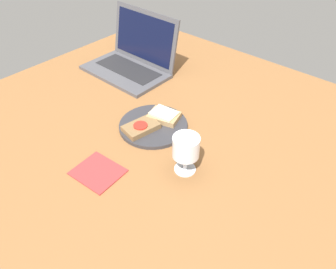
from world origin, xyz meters
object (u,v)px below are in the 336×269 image
Objects in this scene: sandwich_with_tomato at (141,127)px; laptop at (133,58)px; sandwich_with_cheese at (165,116)px; wine_glass at (186,149)px; plate at (153,126)px; napkin at (98,172)px.

laptop is at bearing 139.42° from sandwich_with_tomato.
wine_glass reaches higher than sandwich_with_cheese.
plate is 26.11cm from napkin.
laptop reaches higher than napkin.
wine_glass is 0.34× the size of laptop.
plate is at bearing 157.70° from wine_glass.
napkin is at bearing -80.70° from sandwich_with_tomato.
sandwich_with_tomato is (-2.05, -9.51, -0.24)cm from sandwich_with_cheese.
sandwich_with_cheese is 9.73cm from sandwich_with_tomato.
sandwich_with_cheese is at bearing 146.01° from wine_glass.
sandwich_with_cheese is at bearing -28.29° from laptop.
laptop is 62.12cm from napkin.
laptop is at bearing 149.61° from wine_glass.
laptop is at bearing 151.71° from sandwich_with_cheese.
sandwich_with_tomato reaches higher than napkin.
napkin is (2.46, -25.99, -0.44)cm from plate.
sandwich_with_tomato is at bearing 99.30° from napkin.
sandwich_with_cheese is 0.33× the size of laptop.
sandwich_with_cheese is 30.85cm from napkin.
sandwich_with_cheese is (1.04, 4.74, 1.88)cm from plate.
wine_glass is at bearing -9.66° from sandwich_with_tomato.
laptop is at bearing 126.49° from napkin.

